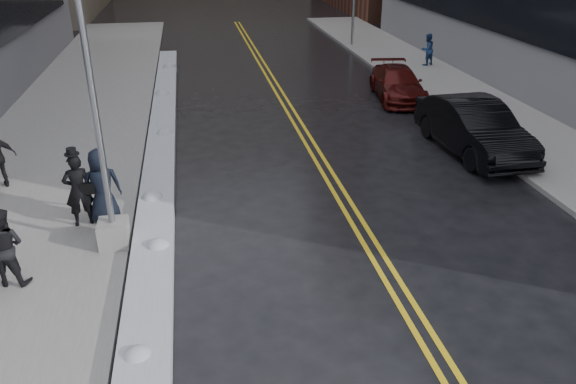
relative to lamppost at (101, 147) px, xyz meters
name	(u,v)px	position (x,y,z in m)	size (l,w,h in m)	color
ground	(272,286)	(3.30, -2.00, -2.53)	(160.00, 160.00, 0.00)	black
sidewalk_west	(66,136)	(-2.45, 8.00, -2.46)	(5.50, 50.00, 0.15)	gray
sidewalk_east	(487,113)	(13.30, 8.00, -2.46)	(4.00, 50.00, 0.15)	gray
lane_line_left	(295,125)	(5.65, 8.00, -2.53)	(0.12, 50.00, 0.01)	gold
lane_line_right	(303,125)	(5.95, 8.00, -2.53)	(0.12, 50.00, 0.01)	gold
snow_ridge	(161,148)	(0.85, 6.00, -2.36)	(0.90, 30.00, 0.34)	silver
lamppost	(101,147)	(0.00, 0.00, 0.00)	(0.65, 0.65, 7.62)	gray
fire_hydrant	(464,102)	(12.30, 8.00, -1.98)	(0.26, 0.26, 0.73)	maroon
pedestrian_fedora	(78,190)	(-0.86, 1.17, -1.48)	(0.66, 0.43, 1.80)	black
pedestrian_b	(4,247)	(-1.91, -1.16, -1.55)	(0.81, 0.63, 1.66)	black
pedestrian_c	(102,186)	(-0.33, 1.25, -1.46)	(0.91, 0.59, 1.85)	black
pedestrian_east	(427,49)	(14.07, 15.98, -1.59)	(0.77, 0.60, 1.59)	navy
car_black	(474,127)	(10.80, 4.34, -1.68)	(1.80, 5.16, 1.70)	black
car_maroon	(397,84)	(10.59, 10.76, -1.88)	(1.83, 4.50, 1.31)	#410C0A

